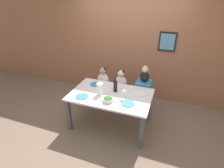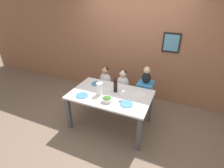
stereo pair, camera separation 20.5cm
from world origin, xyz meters
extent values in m
plane|color=#705B4C|center=(0.00, 0.00, 0.00)|extent=(14.00, 14.00, 0.00)
cube|color=#8E5B42|center=(0.00, 1.37, 1.35)|extent=(10.00, 0.06, 2.70)
cube|color=black|center=(0.85, 1.33, 1.48)|extent=(0.37, 0.02, 0.43)
cube|color=teal|center=(0.85, 1.32, 1.48)|extent=(0.30, 0.00, 0.35)
cube|color=silver|center=(0.00, 0.00, 0.71)|extent=(1.54, 0.96, 0.03)
cube|color=#4C4C51|center=(-0.71, -0.42, 0.35)|extent=(0.07, 0.07, 0.69)
cube|color=#4C4C51|center=(0.71, -0.42, 0.35)|extent=(0.07, 0.07, 0.69)
cube|color=#4C4C51|center=(-0.71, 0.42, 0.35)|extent=(0.07, 0.07, 0.69)
cube|color=#4C4C51|center=(0.71, 0.42, 0.35)|extent=(0.07, 0.07, 0.69)
cylinder|color=silver|center=(-0.60, 0.57, 0.20)|extent=(0.04, 0.04, 0.40)
cylinder|color=silver|center=(-0.31, 0.57, 0.20)|extent=(0.04, 0.04, 0.40)
cylinder|color=silver|center=(-0.60, 0.86, 0.20)|extent=(0.04, 0.04, 0.40)
cylinder|color=silver|center=(-0.31, 0.86, 0.20)|extent=(0.04, 0.04, 0.40)
cube|color=silver|center=(-0.45, 0.71, 0.43)|extent=(0.38, 0.42, 0.05)
cylinder|color=silver|center=(-0.16, 0.57, 0.20)|extent=(0.04, 0.04, 0.40)
cylinder|color=silver|center=(0.13, 0.57, 0.20)|extent=(0.04, 0.04, 0.40)
cylinder|color=silver|center=(-0.16, 0.86, 0.20)|extent=(0.04, 0.04, 0.40)
cylinder|color=silver|center=(0.13, 0.86, 0.20)|extent=(0.04, 0.04, 0.40)
cube|color=silver|center=(-0.01, 0.71, 0.43)|extent=(0.38, 0.42, 0.05)
cylinder|color=silver|center=(0.39, 0.59, 0.34)|extent=(0.04, 0.04, 0.68)
cylinder|color=silver|center=(0.63, 0.59, 0.34)|extent=(0.04, 0.04, 0.68)
cylinder|color=silver|center=(0.39, 0.84, 0.34)|extent=(0.04, 0.04, 0.68)
cylinder|color=silver|center=(0.63, 0.84, 0.34)|extent=(0.04, 0.04, 0.68)
cube|color=teal|center=(0.51, 0.71, 0.71)|extent=(0.32, 0.36, 0.05)
ellipsoid|color=silver|center=(-0.45, 0.71, 0.62)|extent=(0.27, 0.20, 0.34)
sphere|color=tan|center=(-0.45, 0.71, 0.85)|extent=(0.16, 0.16, 0.16)
ellipsoid|color=black|center=(-0.45, 0.72, 0.88)|extent=(0.16, 0.15, 0.11)
ellipsoid|color=silver|center=(-0.01, 0.71, 0.62)|extent=(0.27, 0.20, 0.34)
sphere|color=beige|center=(-0.01, 0.71, 0.85)|extent=(0.16, 0.16, 0.16)
ellipsoid|color=black|center=(-0.01, 0.72, 0.88)|extent=(0.16, 0.15, 0.11)
ellipsoid|color=black|center=(0.51, 0.71, 0.85)|extent=(0.19, 0.14, 0.24)
sphere|color=#D6AD89|center=(0.51, 0.71, 1.03)|extent=(0.15, 0.15, 0.15)
ellipsoid|color=olive|center=(0.51, 0.72, 1.05)|extent=(0.14, 0.14, 0.10)
cylinder|color=black|center=(0.05, 0.12, 0.84)|extent=(0.08, 0.08, 0.22)
cylinder|color=black|center=(0.05, 0.12, 0.98)|extent=(0.03, 0.03, 0.07)
cylinder|color=black|center=(0.05, 0.12, 1.01)|extent=(0.03, 0.03, 0.02)
cylinder|color=white|center=(-0.18, -0.09, 0.85)|extent=(0.12, 0.12, 0.24)
cylinder|color=white|center=(0.28, -0.07, 0.73)|extent=(0.06, 0.06, 0.00)
cylinder|color=white|center=(0.28, -0.07, 0.77)|extent=(0.01, 0.01, 0.08)
ellipsoid|color=white|center=(0.28, -0.07, 0.86)|extent=(0.07, 0.07, 0.10)
cylinder|color=silver|center=(0.05, -0.26, 0.76)|extent=(0.19, 0.19, 0.07)
ellipsoid|color=#336628|center=(0.05, -0.26, 0.79)|extent=(0.16, 0.16, 0.05)
cylinder|color=teal|center=(-0.46, -0.28, 0.73)|extent=(0.24, 0.24, 0.01)
cylinder|color=teal|center=(-0.43, 0.26, 0.73)|extent=(0.24, 0.24, 0.01)
cylinder|color=silver|center=(0.53, 0.19, 0.73)|extent=(0.24, 0.24, 0.01)
cylinder|color=teal|center=(0.40, -0.21, 0.73)|extent=(0.24, 0.24, 0.01)
camera|label=1|loc=(0.99, -2.68, 2.45)|focal=28.00mm
camera|label=2|loc=(1.18, -2.61, 2.45)|focal=28.00mm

